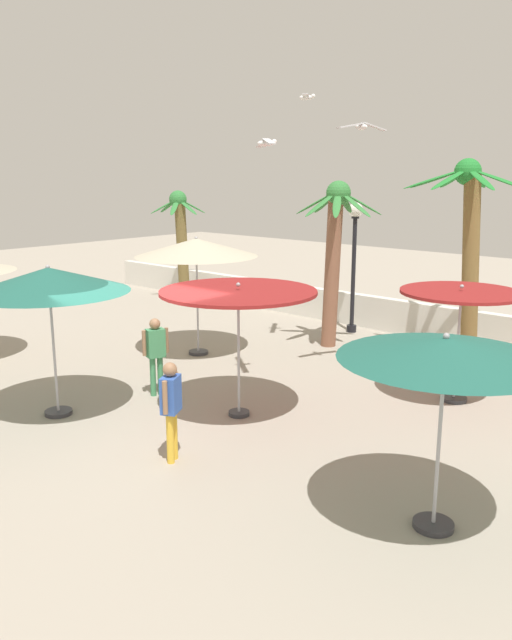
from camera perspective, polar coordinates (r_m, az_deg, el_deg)
The scene contains 16 objects.
ground_plane at distance 11.93m, azimuth -10.62°, elevation -9.22°, with size 56.00×56.00×0.00m, color #9E9384.
boundary_wall at distance 18.68m, azimuth 12.47°, elevation 0.37°, with size 25.20×0.30×0.96m, color silver.
patio_umbrella_0 at distance 15.67m, azimuth -5.41°, elevation 6.49°, with size 3.04×3.04×2.98m.
patio_umbrella_1 at distance 8.01m, azimuth 16.70°, elevation -2.70°, with size 2.65×2.65×2.61m.
patio_umbrella_3 at distance 12.97m, azimuth 17.98°, elevation 1.74°, with size 2.36×2.36×2.38m.
patio_umbrella_4 at distance 11.51m, azimuth -1.61°, elevation 2.22°, with size 2.88×2.88×2.56m.
patio_umbrella_5 at distance 12.10m, azimuth -18.18°, elevation 3.40°, with size 2.93×2.93×2.87m.
palm_tree_1 at distance 16.45m, azimuth 7.06°, elevation 6.73°, with size 2.21×2.23×4.32m.
palm_tree_2 at distance 15.76m, azimuth 18.66°, elevation 7.18°, with size 2.93×2.93×4.84m.
palm_tree_3 at distance 22.74m, azimuth -6.80°, elevation 7.81°, with size 1.97×1.76×3.92m.
lamp_post_1 at distance 18.14m, azimuth 8.85°, elevation 6.49°, with size 0.41×0.41×3.70m.
guest_0 at distance 10.06m, azimuth -7.67°, elevation -7.35°, with size 0.38×0.50×1.64m.
guest_1 at distance 13.07m, azimuth -9.02°, elevation -2.62°, with size 0.35×0.53×1.63m.
seagull_0 at distance 13.54m, azimuth 9.50°, elevation 16.81°, with size 0.55×1.13×0.16m.
seagull_1 at distance 15.90m, azimuth 4.60°, elevation 19.40°, with size 0.78×1.03×0.14m.
seagull_2 at distance 12.57m, azimuth 0.95°, elevation 15.69°, with size 1.12×0.91×0.16m.
Camera 1 is at (8.85, -6.65, 4.47)m, focal length 35.51 mm.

